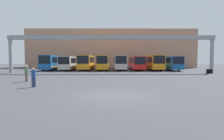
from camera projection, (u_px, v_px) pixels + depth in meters
ground_plane at (112, 95)px, 10.85m from camera, size 200.00×200.00×0.00m
building_backdrop at (111, 50)px, 57.11m from camera, size 50.87×12.00×11.49m
overhead_gantry at (112, 41)px, 30.34m from camera, size 35.81×0.80×6.51m
bus_slot_0 at (53, 62)px, 39.55m from camera, size 2.54×10.88×3.24m
bus_slot_1 at (71, 62)px, 40.16m from camera, size 2.51×12.05×3.01m
bus_slot_2 at (86, 62)px, 39.38m from camera, size 2.59×10.46×3.24m
bus_slot_3 at (103, 62)px, 40.27m from camera, size 2.44×12.21×3.20m
bus_slot_4 at (120, 62)px, 39.32m from camera, size 2.47×10.27×3.20m
bus_slot_5 at (136, 62)px, 39.64m from camera, size 2.45×10.85×2.99m
bus_slot_6 at (152, 62)px, 40.01m from camera, size 2.58×11.58×3.25m
bus_slot_7 at (169, 62)px, 39.70m from camera, size 2.45×10.89×3.03m
pedestrian_mid_right at (34, 77)px, 14.12m from camera, size 0.33×0.33×1.60m
pedestrian_far_center at (26, 73)px, 17.92m from camera, size 0.36×0.36×1.75m
tire_stack at (209, 71)px, 29.50m from camera, size 1.04×1.04×0.72m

